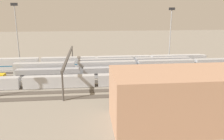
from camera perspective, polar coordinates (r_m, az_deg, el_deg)
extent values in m
plane|color=gray|center=(87.68, -2.75, -1.84)|extent=(400.00, 400.00, 0.00)
cube|color=#4C443D|center=(106.98, -3.37, 1.22)|extent=(140.00, 2.80, 0.12)
cube|color=#4C443D|center=(102.12, -3.24, 0.57)|extent=(140.00, 2.80, 0.12)
cube|color=#3D3833|center=(97.29, -3.09, -0.14)|extent=(140.00, 2.80, 0.12)
cube|color=#4C443D|center=(92.46, -2.93, -0.93)|extent=(140.00, 2.80, 0.12)
cube|color=#4C443D|center=(87.66, -2.75, -1.80)|extent=(140.00, 2.80, 0.12)
cube|color=#3D3833|center=(82.89, -2.55, -2.77)|extent=(140.00, 2.80, 0.12)
cube|color=#4C443D|center=(78.14, -2.32, -3.86)|extent=(140.00, 2.80, 0.12)
cube|color=#4C443D|center=(73.42, -2.07, -5.09)|extent=(140.00, 2.80, 0.12)
cube|color=#4C443D|center=(68.75, -1.78, -6.49)|extent=(140.00, 2.80, 0.12)
cube|color=#A8AAB2|center=(101.58, 12.26, 1.66)|extent=(23.00, 3.00, 5.00)
cube|color=black|center=(101.71, 12.24, 1.33)|extent=(22.40, 3.06, 0.36)
cube|color=#A8AAB2|center=(96.84, -1.48, 1.37)|extent=(23.00, 3.00, 5.00)
cube|color=black|center=(97.00, -1.48, 0.97)|extent=(22.40, 3.06, 0.36)
cube|color=#A8AAB2|center=(87.53, 0.47, -0.47)|extent=(23.00, 3.00, 3.80)
cube|color=black|center=(87.61, 0.47, -0.66)|extent=(22.40, 3.06, 0.36)
cube|color=#A8AAB2|center=(88.24, -15.35, -0.88)|extent=(23.00, 3.00, 3.80)
cube|color=black|center=(88.26, -15.34, -0.94)|extent=(22.40, 3.06, 0.36)
cube|color=silver|center=(115.40, 16.89, 2.59)|extent=(23.00, 3.00, 3.80)
cube|color=silver|center=(108.37, 4.99, 2.42)|extent=(23.00, 3.00, 3.80)
cube|color=silver|center=(106.51, -7.91, 2.12)|extent=(23.00, 3.00, 3.80)
cube|color=#B7BABF|center=(107.26, 25.44, 1.24)|extent=(23.00, 3.00, 5.00)
cube|color=#B7BABF|center=(96.94, 13.11, 1.00)|extent=(23.00, 3.00, 5.00)
cube|color=#B7BABF|center=(91.98, -1.30, 0.66)|extent=(23.00, 3.00, 5.00)
cube|color=#B7BABF|center=(93.25, -16.28, 0.25)|extent=(23.00, 3.00, 5.00)
cube|color=#B7BABF|center=(86.56, 20.87, -1.63)|extent=(23.00, 3.00, 3.80)
cube|color=#B7BABF|center=(78.76, 4.92, -2.26)|extent=(23.00, 3.00, 3.80)
cube|color=#B7BABF|center=(78.00, -12.84, -2.75)|extent=(23.00, 3.00, 3.80)
cube|color=silver|center=(108.99, 15.63, 2.33)|extent=(23.00, 3.00, 5.00)
cube|color=#1E6B9E|center=(109.04, 15.62, 2.21)|extent=(22.40, 3.06, 0.36)
cube|color=silver|center=(102.64, 2.95, 2.11)|extent=(23.00, 3.00, 5.00)
cube|color=#1E6B9E|center=(102.71, 2.95, 1.92)|extent=(22.40, 3.06, 0.36)
cube|color=silver|center=(101.79, -10.64, 1.77)|extent=(23.00, 3.00, 5.00)
cube|color=#1E6B9E|center=(101.89, -10.63, 1.51)|extent=(22.40, 3.06, 0.36)
cube|color=silver|center=(106.57, -23.72, 1.35)|extent=(23.00, 3.00, 5.00)
cube|color=#1E6B9E|center=(106.70, -23.69, 1.05)|extent=(22.40, 3.06, 0.36)
cylinder|color=#9EA0A5|center=(111.17, -22.33, 7.58)|extent=(0.44, 0.44, 26.56)
cube|color=#262628|center=(110.60, -23.05, 14.72)|extent=(2.80, 0.70, 1.20)
cylinder|color=#9EA0A5|center=(115.35, 14.17, 7.99)|extent=(0.44, 0.44, 24.73)
cube|color=#262628|center=(114.68, 14.59, 14.43)|extent=(2.80, 0.70, 1.20)
cylinder|color=#4C4742|center=(108.34, -9.75, 3.33)|extent=(0.50, 0.50, 8.00)
cylinder|color=#4C4742|center=(65.68, -12.07, -4.19)|extent=(0.50, 0.50, 8.00)
cube|color=#4C4742|center=(85.87, -10.76, 3.34)|extent=(0.70, 45.00, 0.80)
cube|color=tan|center=(54.48, 19.51, -6.42)|extent=(36.23, 15.19, 12.08)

